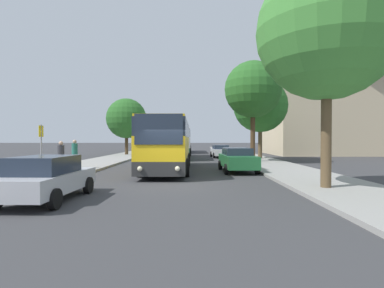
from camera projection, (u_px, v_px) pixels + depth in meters
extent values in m
plane|color=#38383A|center=(169.00, 185.00, 13.47)|extent=(300.00, 300.00, 0.00)
cube|color=gray|center=(15.00, 183.00, 13.51)|extent=(4.00, 120.00, 0.15)
cube|color=gray|center=(325.00, 183.00, 13.42)|extent=(4.00, 120.00, 0.15)
cube|color=#C6B28E|center=(351.00, 114.00, 39.97)|extent=(21.40, 10.63, 10.82)
pyramid|color=brown|center=(352.00, 61.00, 39.85)|extent=(21.40, 10.63, 3.19)
cube|color=#2D2D2D|center=(168.00, 161.00, 19.31)|extent=(2.58, 10.48, 0.70)
cube|color=yellow|center=(168.00, 146.00, 19.29)|extent=(2.58, 10.48, 1.22)
cube|color=#232D3D|center=(168.00, 130.00, 19.27)|extent=(2.60, 10.28, 0.95)
cube|color=yellow|center=(168.00, 121.00, 19.27)|extent=(2.52, 10.27, 0.12)
cube|color=#232D3D|center=(159.00, 129.00, 14.01)|extent=(2.28, 0.07, 1.45)
sphere|color=#F4EAC1|center=(140.00, 169.00, 14.02)|extent=(0.24, 0.24, 0.24)
sphere|color=#F4EAC1|center=(178.00, 169.00, 14.02)|extent=(0.24, 0.24, 0.24)
cylinder|color=black|center=(140.00, 168.00, 16.17)|extent=(0.30, 1.00, 1.00)
cylinder|color=black|center=(187.00, 168.00, 16.17)|extent=(0.30, 1.00, 1.00)
cylinder|color=black|center=(155.00, 160.00, 22.45)|extent=(0.30, 1.00, 1.00)
cylinder|color=black|center=(188.00, 160.00, 22.45)|extent=(0.30, 1.00, 1.00)
cube|color=#238942|center=(177.00, 152.00, 32.37)|extent=(2.80, 10.75, 0.70)
cube|color=silver|center=(177.00, 143.00, 32.35)|extent=(2.80, 10.75, 1.34)
cube|color=#232D3D|center=(177.00, 132.00, 32.33)|extent=(2.82, 10.54, 0.95)
cube|color=silver|center=(177.00, 127.00, 32.32)|extent=(2.74, 10.54, 0.12)
cube|color=#232D3D|center=(172.00, 133.00, 26.96)|extent=(2.29, 0.12, 1.45)
sphere|color=#F4EAC1|center=(162.00, 154.00, 27.00)|extent=(0.24, 0.24, 0.24)
sphere|color=#F4EAC1|center=(182.00, 155.00, 26.94)|extent=(0.24, 0.24, 0.24)
cylinder|color=black|center=(161.00, 155.00, 29.20)|extent=(0.32, 1.01, 1.00)
cylinder|color=black|center=(187.00, 155.00, 29.12)|extent=(0.32, 1.01, 1.00)
cylinder|color=black|center=(168.00, 152.00, 35.61)|extent=(0.32, 1.01, 1.00)
cylinder|color=black|center=(190.00, 152.00, 35.54)|extent=(0.32, 1.01, 1.00)
cube|color=#2D519E|center=(182.00, 148.00, 46.30)|extent=(2.46, 11.91, 0.70)
cube|color=silver|center=(182.00, 141.00, 46.28)|extent=(2.46, 11.91, 1.51)
cube|color=#232D3D|center=(182.00, 133.00, 46.26)|extent=(2.48, 11.67, 0.95)
cube|color=silver|center=(182.00, 130.00, 46.25)|extent=(2.41, 11.67, 0.12)
cube|color=#232D3D|center=(180.00, 133.00, 40.28)|extent=(2.19, 0.06, 1.45)
sphere|color=#F4EAC1|center=(174.00, 149.00, 40.30)|extent=(0.24, 0.24, 0.24)
sphere|color=#F4EAC1|center=(187.00, 149.00, 40.29)|extent=(0.24, 0.24, 0.24)
cylinder|color=black|center=(173.00, 150.00, 42.73)|extent=(0.30, 1.00, 1.00)
cylinder|color=black|center=(190.00, 150.00, 42.72)|extent=(0.30, 1.00, 1.00)
cylinder|color=black|center=(176.00, 148.00, 49.87)|extent=(0.30, 1.00, 1.00)
cylinder|color=black|center=(190.00, 148.00, 49.86)|extent=(0.30, 1.00, 1.00)
cube|color=#B7B7BC|center=(48.00, 182.00, 10.00)|extent=(1.85, 4.23, 0.61)
cube|color=#232D3D|center=(45.00, 165.00, 9.82)|extent=(1.60, 2.21, 0.57)
cylinder|color=black|center=(42.00, 185.00, 11.33)|extent=(0.21, 0.62, 0.62)
cylinder|color=black|center=(88.00, 185.00, 11.28)|extent=(0.21, 0.62, 0.62)
cylinder|color=black|center=(55.00, 199.00, 8.68)|extent=(0.21, 0.62, 0.62)
cube|color=#236B38|center=(237.00, 161.00, 18.72)|extent=(1.99, 4.52, 0.74)
cube|color=#232D3D|center=(237.00, 151.00, 18.89)|extent=(1.68, 2.38, 0.45)
cylinder|color=black|center=(257.00, 169.00, 17.38)|extent=(0.23, 0.63, 0.62)
cylinder|color=black|center=(226.00, 169.00, 17.32)|extent=(0.23, 0.63, 0.62)
cylinder|color=black|center=(247.00, 165.00, 20.14)|extent=(0.23, 0.63, 0.62)
cylinder|color=black|center=(220.00, 165.00, 20.07)|extent=(0.23, 0.63, 0.62)
cube|color=silver|center=(221.00, 152.00, 33.33)|extent=(2.00, 4.58, 0.63)
cube|color=#232D3D|center=(220.00, 147.00, 33.50)|extent=(1.68, 2.41, 0.45)
cylinder|color=black|center=(231.00, 155.00, 31.98)|extent=(0.23, 0.63, 0.62)
cylinder|color=black|center=(214.00, 155.00, 31.91)|extent=(0.23, 0.63, 0.62)
cylinder|color=black|center=(227.00, 154.00, 34.77)|extent=(0.23, 0.63, 0.62)
cylinder|color=black|center=(211.00, 154.00, 34.70)|extent=(0.23, 0.63, 0.62)
cylinder|color=gray|center=(41.00, 150.00, 15.84)|extent=(0.08, 0.08, 2.67)
cube|color=yellow|center=(41.00, 131.00, 15.82)|extent=(0.03, 0.45, 0.60)
cylinder|color=#23232D|center=(75.00, 162.00, 19.27)|extent=(0.30, 0.30, 0.89)
cylinder|color=#236656|center=(75.00, 149.00, 19.26)|extent=(0.36, 0.36, 0.74)
sphere|color=tan|center=(75.00, 142.00, 19.25)|extent=(0.24, 0.24, 0.24)
cylinder|color=#23232D|center=(61.00, 166.00, 16.64)|extent=(0.30, 0.30, 0.85)
cylinder|color=#333338|center=(61.00, 152.00, 16.63)|extent=(0.36, 0.36, 0.71)
sphere|color=tan|center=(61.00, 143.00, 16.62)|extent=(0.23, 0.23, 0.23)
cylinder|color=#47331E|center=(127.00, 144.00, 37.11)|extent=(0.40, 0.40, 2.62)
sphere|color=#286023|center=(126.00, 118.00, 37.05)|extent=(4.94, 4.94, 4.94)
cylinder|color=#47331E|center=(138.00, 143.00, 48.99)|extent=(0.40, 0.40, 2.64)
sphere|color=#387F33|center=(138.00, 124.00, 48.94)|extent=(4.55, 4.55, 4.55)
cylinder|color=brown|center=(260.00, 142.00, 29.76)|extent=(0.40, 0.40, 3.25)
sphere|color=#2D7028|center=(260.00, 105.00, 29.70)|extent=(5.36, 5.36, 5.36)
cylinder|color=#47331E|center=(253.00, 136.00, 25.62)|extent=(0.40, 0.40, 4.34)
sphere|color=#286023|center=(253.00, 89.00, 25.56)|extent=(4.84, 4.84, 4.84)
cylinder|color=brown|center=(326.00, 135.00, 11.78)|extent=(0.40, 0.40, 4.12)
sphere|color=#428938|center=(327.00, 30.00, 11.71)|extent=(5.48, 5.48, 5.48)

